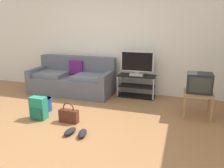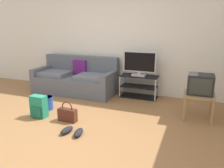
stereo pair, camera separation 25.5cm
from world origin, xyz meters
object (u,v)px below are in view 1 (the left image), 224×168
Objects in this scene: handbag at (69,115)px; cleaning_bucket at (45,104)px; couch at (73,80)px; flat_tv at (137,64)px; sneakers_pair at (76,132)px; tv_stand at (136,86)px; side_table at (198,96)px; crt_tv at (199,83)px; backpack at (39,108)px.

handbag reaches higher than cleaning_bucket.
flat_tv is at bearing 5.87° from couch.
cleaning_bucket reaches higher than sneakers_pair.
cleaning_bucket is at bearing -136.90° from tv_stand.
crt_tv is at bearing 90.00° from side_table.
cleaning_bucket is 0.71× the size of sneakers_pair.
couch is at bearing 92.09° from cleaning_bucket.
tv_stand is 2.32× the size of sneakers_pair.
side_table is 1.42× the size of handbag.
flat_tv reaches higher than side_table.
crt_tv is (0.00, 0.02, 0.25)m from side_table.
flat_tv is at bearing 150.29° from crt_tv.
crt_tv is (1.33, -0.78, 0.38)m from tv_stand.
tv_stand is 2.13× the size of backpack.
crt_tv is at bearing 37.79° from sneakers_pair.
couch is 1.61m from tv_stand.
couch is 3.00m from crt_tv.
backpack is 0.40m from cleaning_bucket.
cleaning_bucket is at bearing -167.15° from side_table.
flat_tv reaches higher than cleaning_bucket.
crt_tv is 2.38m from sneakers_pair.
side_table is 1.38× the size of sneakers_pair.
flat_tv is at bearing -90.00° from tv_stand.
tv_stand is at bearing 90.00° from flat_tv.
crt_tv is at bearing 8.64° from backpack.
flat_tv is at bearing 64.90° from handbag.
tv_stand is 1.55m from side_table.
side_table reaches higher than sneakers_pair.
tv_stand is 2.38× the size of handbag.
cleaning_bucket is (-1.55, -1.43, -0.67)m from flat_tv.
sneakers_pair is at bearing -61.21° from couch.
couch is at bearing 168.54° from crt_tv.
couch is 1.68m from flat_tv.
side_table is 1.19× the size of crt_tv.
handbag is at bearing -64.70° from couch.
crt_tv is 2.45m from handbag.
cleaning_bucket is (-0.12, 0.38, -0.06)m from backpack.
flat_tv is 2.86× the size of cleaning_bucket.
cleaning_bucket is (-2.88, -0.67, -0.50)m from crt_tv.
tv_stand is 2.13m from cleaning_bucket.
flat_tv is (1.60, 0.16, 0.48)m from couch.
handbag is 0.98× the size of sneakers_pair.
crt_tv is (2.93, -0.59, 0.32)m from couch.
flat_tv is 2.21m from cleaning_bucket.
sneakers_pair is (0.94, -0.36, -0.16)m from backpack.
side_table is at bearing -90.00° from crt_tv.
couch reaches higher than handbag.
handbag is at bearing -155.01° from side_table.
tv_stand is 3.26× the size of cleaning_bucket.
cleaning_bucket is 1.29m from sneakers_pair.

